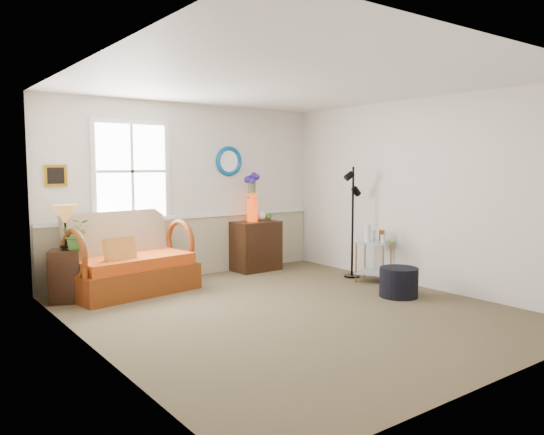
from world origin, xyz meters
TOP-DOWN VIEW (x-y plane):
  - floor at (0.00, 0.00)m, footprint 4.50×5.00m
  - ceiling at (0.00, 0.00)m, footprint 4.50×5.00m
  - walls at (0.00, 0.00)m, footprint 4.51×5.01m
  - wainscot at (0.00, 2.48)m, footprint 4.46×0.02m
  - chair_rail at (0.00, 2.47)m, footprint 4.46×0.04m
  - window at (-0.90, 2.47)m, footprint 1.14×0.06m
  - picture at (-1.92, 2.48)m, footprint 0.28×0.03m
  - mirror at (0.70, 2.48)m, footprint 0.47×0.07m
  - loveseat at (-1.13, 2.00)m, footprint 1.74×1.15m
  - throw_pillow at (-1.33, 1.83)m, footprint 0.44×0.22m
  - lamp_stand at (-1.96, 2.02)m, footprint 0.48×0.48m
  - table_lamp at (-1.94, 2.05)m, footprint 0.41×0.41m
  - potted_plant at (-1.84, 1.93)m, footprint 0.44×0.47m
  - cabinet at (1.06, 2.26)m, footprint 0.75×0.50m
  - flower_vase at (1.01, 2.28)m, footprint 0.24×0.24m
  - side_table at (1.95, 0.54)m, footprint 0.62×0.62m
  - tabletop_items at (1.98, 0.52)m, footprint 0.60×0.60m
  - floor_lamp at (1.92, 0.95)m, footprint 0.31×0.31m
  - ottoman at (1.54, -0.27)m, footprint 0.55×0.55m

SIDE VIEW (x-z plane):
  - floor at x=0.00m, z-range -0.01..0.01m
  - ottoman at x=1.54m, z-range 0.00..0.38m
  - side_table at x=1.95m, z-range 0.00..0.59m
  - lamp_stand at x=-1.96m, z-range 0.00..0.65m
  - cabinet at x=1.06m, z-range 0.00..0.79m
  - wainscot at x=0.00m, z-range 0.00..0.90m
  - loveseat at x=-1.13m, z-range 0.00..1.06m
  - throw_pillow at x=-1.33m, z-range 0.35..0.77m
  - tabletop_items at x=1.98m, z-range 0.59..0.85m
  - potted_plant at x=-1.84m, z-range 0.65..0.95m
  - floor_lamp at x=1.92m, z-range 0.00..1.67m
  - chair_rail at x=0.00m, z-range 0.89..0.95m
  - table_lamp at x=-1.94m, z-range 0.65..1.20m
  - flower_vase at x=1.01m, z-range 0.79..1.54m
  - walls at x=0.00m, z-range 0.00..2.60m
  - picture at x=-1.92m, z-range 1.41..1.69m
  - window at x=-0.90m, z-range 0.88..2.32m
  - mirror at x=0.70m, z-range 1.51..1.99m
  - ceiling at x=0.00m, z-range 2.60..2.60m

